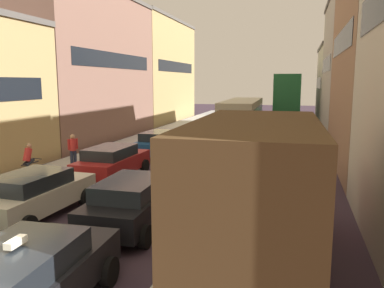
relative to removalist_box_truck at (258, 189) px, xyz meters
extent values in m
cube|color=#B0B0B0|center=(-10.40, 15.90, -1.90)|extent=(2.60, 64.00, 0.14)
cube|color=silver|center=(-5.40, 15.90, -1.97)|extent=(0.16, 60.00, 0.01)
cube|color=silver|center=(-2.00, 15.90, -1.97)|extent=(0.16, 60.00, 0.01)
cube|color=#936B5B|center=(-15.70, 17.90, 3.36)|extent=(7.00, 14.57, 10.66)
cube|color=black|center=(-12.18, 17.90, 3.89)|extent=(0.02, 11.73, 1.10)
cube|color=tan|center=(-15.70, 32.56, 3.40)|extent=(7.00, 14.57, 10.76)
cube|color=black|center=(-12.18, 32.56, 3.94)|extent=(0.02, 11.73, 1.10)
cube|color=#66605B|center=(-15.70, 32.56, 8.93)|extent=(7.20, 14.57, 0.30)
cube|color=beige|center=(6.20, 34.40, 1.85)|extent=(7.00, 10.90, 7.66)
cube|color=black|center=(2.69, 34.40, 2.24)|extent=(0.02, 8.80, 1.10)
cube|color=#66605B|center=(6.20, 34.40, 5.83)|extent=(7.20, 10.90, 0.30)
cube|color=#B2ADA3|center=(6.20, 23.40, 3.13)|extent=(7.00, 10.90, 10.21)
cube|color=black|center=(2.69, 23.40, 3.64)|extent=(0.02, 8.80, 1.10)
cube|color=black|center=(2.69, 12.40, 4.30)|extent=(0.02, 8.80, 1.10)
cube|color=#A51E1E|center=(-0.07, 2.88, -0.54)|extent=(2.46, 2.46, 1.90)
cube|color=black|center=(-0.10, 4.09, -0.16)|extent=(2.02, 0.08, 0.70)
cube|color=#51381E|center=(0.02, -0.88, 0.21)|extent=(2.53, 5.50, 2.80)
cube|color=white|center=(-1.19, -0.90, 0.49)|extent=(0.13, 4.48, 0.90)
cylinder|color=black|center=(-1.27, 2.93, -1.49)|extent=(0.32, 0.97, 0.96)
cylinder|color=black|center=(1.13, 2.99, -1.49)|extent=(0.32, 0.97, 0.96)
cube|color=black|center=(-3.81, -2.98, -1.30)|extent=(2.00, 4.38, 0.70)
cube|color=#1E2328|center=(-3.80, -3.18, -0.74)|extent=(1.70, 2.48, 0.52)
cube|color=#F2EACC|center=(-3.80, -3.18, -0.37)|extent=(0.18, 0.45, 0.12)
cylinder|color=black|center=(-4.80, -1.56, -1.65)|extent=(0.25, 0.65, 0.64)
cylinder|color=black|center=(-2.96, -1.47, -1.65)|extent=(0.25, 0.65, 0.64)
cube|color=black|center=(-3.89, 1.95, -1.30)|extent=(1.89, 4.34, 0.70)
cube|color=#1E2328|center=(-3.88, 1.75, -0.74)|extent=(1.63, 2.44, 0.52)
cylinder|color=black|center=(-4.84, 3.39, -1.65)|extent=(0.23, 0.64, 0.64)
cylinder|color=black|center=(-3.00, 3.43, -1.65)|extent=(0.23, 0.64, 0.64)
cylinder|color=black|center=(-4.78, 0.47, -1.65)|extent=(0.23, 0.64, 0.64)
cylinder|color=black|center=(-2.94, 0.50, -1.65)|extent=(0.23, 0.64, 0.64)
cube|color=beige|center=(-7.25, 1.80, -1.30)|extent=(1.97, 4.37, 0.70)
cube|color=#1E2328|center=(-7.26, 1.60, -0.74)|extent=(1.68, 2.47, 0.52)
cylinder|color=black|center=(-8.11, 3.29, -1.65)|extent=(0.25, 0.65, 0.64)
cylinder|color=black|center=(-6.27, 3.22, -1.65)|extent=(0.25, 0.65, 0.64)
cylinder|color=black|center=(-6.39, 0.30, -1.65)|extent=(0.25, 0.65, 0.64)
cube|color=gray|center=(-3.52, 7.25, -1.30)|extent=(2.01, 4.38, 0.70)
cube|color=#1E2328|center=(-3.51, 7.05, -0.74)|extent=(1.70, 2.48, 0.52)
cylinder|color=black|center=(-4.51, 8.67, -1.65)|extent=(0.25, 0.65, 0.64)
cylinder|color=black|center=(-2.68, 8.76, -1.65)|extent=(0.25, 0.65, 0.64)
cylinder|color=black|center=(-4.37, 5.75, -1.65)|extent=(0.25, 0.65, 0.64)
cylinder|color=black|center=(-2.53, 5.84, -1.65)|extent=(0.25, 0.65, 0.64)
cube|color=#A51E1E|center=(-7.17, 7.05, -1.30)|extent=(1.89, 4.34, 0.70)
cube|color=#1E2328|center=(-7.18, 6.85, -0.74)|extent=(1.63, 2.44, 0.52)
cylinder|color=black|center=(-8.06, 8.53, -1.65)|extent=(0.23, 0.64, 0.64)
cylinder|color=black|center=(-6.23, 8.49, -1.65)|extent=(0.23, 0.64, 0.64)
cylinder|color=black|center=(-8.12, 5.61, -1.65)|extent=(0.23, 0.64, 0.64)
cylinder|color=black|center=(-6.28, 5.57, -1.65)|extent=(0.23, 0.64, 0.64)
cube|color=#759EB7|center=(-3.72, 12.50, -1.30)|extent=(1.82, 4.31, 0.70)
cube|color=#1E2328|center=(-3.71, 12.30, -0.74)|extent=(1.60, 2.42, 0.52)
cylinder|color=black|center=(-4.64, 13.96, -1.65)|extent=(0.22, 0.64, 0.64)
cylinder|color=black|center=(-2.80, 13.97, -1.65)|extent=(0.22, 0.64, 0.64)
cylinder|color=black|center=(-4.63, 11.04, -1.65)|extent=(0.22, 0.64, 0.64)
cylinder|color=black|center=(-2.79, 11.04, -1.65)|extent=(0.22, 0.64, 0.64)
cube|color=#194C8C|center=(-6.93, 12.64, -1.30)|extent=(1.91, 4.35, 0.70)
cube|color=#1E2328|center=(-6.93, 12.44, -0.74)|extent=(1.65, 2.45, 0.52)
cylinder|color=black|center=(-7.81, 14.12, -1.65)|extent=(0.24, 0.65, 0.64)
cylinder|color=black|center=(-5.97, 14.07, -1.65)|extent=(0.24, 0.65, 0.64)
cylinder|color=black|center=(-7.88, 11.20, -1.65)|extent=(0.24, 0.65, 0.64)
cylinder|color=black|center=(-6.05, 11.15, -1.65)|extent=(0.24, 0.65, 0.64)
cube|color=silver|center=(-0.16, 7.00, -1.30)|extent=(1.86, 4.32, 0.70)
cube|color=#1E2328|center=(-0.16, 6.80, -0.74)|extent=(1.62, 2.43, 0.52)
cylinder|color=black|center=(-1.10, 8.45, -1.65)|extent=(0.23, 0.64, 0.64)
cylinder|color=black|center=(0.74, 8.48, -1.65)|extent=(0.23, 0.64, 0.64)
cylinder|color=black|center=(-1.06, 5.53, -1.65)|extent=(0.23, 0.64, 0.64)
cylinder|color=black|center=(0.78, 5.55, -1.65)|extent=(0.23, 0.64, 0.64)
cube|color=#BFB793|center=(-3.53, 22.35, -0.27)|extent=(2.80, 10.57, 2.40)
cube|color=black|center=(-3.53, 22.35, 0.09)|extent=(2.81, 9.94, 0.70)
cylinder|color=black|center=(-4.89, 26.10, -1.47)|extent=(0.33, 1.01, 1.00)
cylinder|color=black|center=(-2.39, 26.17, -1.47)|extent=(0.33, 1.01, 1.00)
cylinder|color=black|center=(-4.69, 19.17, -1.47)|extent=(0.33, 1.01, 1.00)
cylinder|color=black|center=(-2.19, 19.24, -1.47)|extent=(0.33, 1.01, 1.00)
cube|color=#1E6033|center=(-0.49, 33.88, -0.27)|extent=(2.84, 10.58, 2.40)
cube|color=black|center=(-0.49, 33.88, 0.09)|extent=(2.85, 9.95, 0.70)
cube|color=#1E6033|center=(-0.49, 33.88, 2.01)|extent=(2.84, 10.58, 2.16)
cube|color=black|center=(-0.49, 33.88, 2.25)|extent=(2.85, 9.95, 0.64)
cylinder|color=black|center=(-1.86, 37.62, -1.47)|extent=(0.33, 1.01, 1.00)
cylinder|color=black|center=(0.64, 37.70, -1.47)|extent=(0.33, 1.01, 1.00)
cylinder|color=black|center=(-1.63, 30.69, -1.47)|extent=(0.33, 1.01, 1.00)
cylinder|color=black|center=(0.87, 30.77, -1.47)|extent=(0.33, 1.01, 1.00)
torus|color=black|center=(-10.25, 6.01, -1.63)|extent=(0.15, 0.68, 0.68)
torus|color=black|center=(-10.39, 4.96, -1.63)|extent=(0.15, 0.68, 0.68)
cylinder|color=black|center=(-10.32, 5.49, -1.13)|extent=(0.17, 0.94, 0.05)
cylinder|color=black|center=(-10.35, 5.29, -1.36)|extent=(0.04, 0.04, 0.55)
cylinder|color=black|center=(-10.26, 5.90, -1.00)|extent=(0.50, 0.10, 0.04)
cylinder|color=#232833|center=(-10.41, 5.45, -1.06)|extent=(0.20, 0.45, 0.30)
cylinder|color=#232833|center=(-10.25, 5.43, -1.06)|extent=(0.20, 0.45, 0.30)
cylinder|color=red|center=(-10.33, 5.39, -0.73)|extent=(0.36, 0.49, 0.62)
sphere|color=tan|center=(-10.32, 5.51, -0.36)|extent=(0.22, 0.22, 0.22)
cylinder|color=#262D47|center=(-10.30, 8.97, -1.56)|extent=(0.16, 0.16, 0.82)
cylinder|color=#262D47|center=(-10.41, 8.82, -1.56)|extent=(0.16, 0.16, 0.82)
cylinder|color=red|center=(-10.36, 8.90, -0.85)|extent=(0.34, 0.34, 0.60)
sphere|color=tan|center=(-10.36, 8.90, -0.43)|extent=(0.24, 0.24, 0.24)
cylinder|color=red|center=(-10.23, 9.07, -0.82)|extent=(0.10, 0.10, 0.55)
cylinder|color=red|center=(-10.49, 8.72, -0.82)|extent=(0.10, 0.10, 0.55)
camera|label=1|loc=(0.81, -8.45, 2.36)|focal=36.22mm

